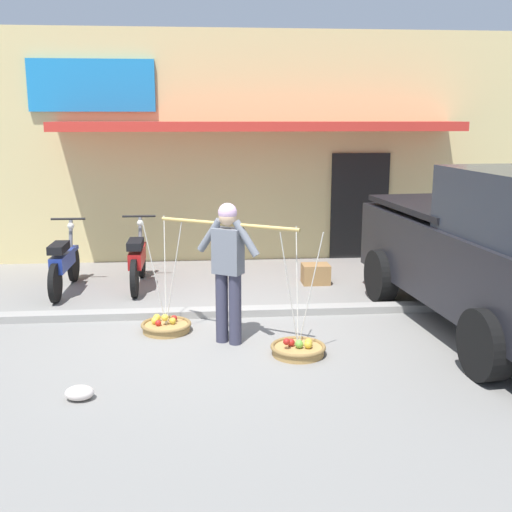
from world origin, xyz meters
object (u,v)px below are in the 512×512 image
object	(u,v)px
fruit_basket_left_side	(166,326)
motorcycle_nearest_shop	(64,263)
wooden_crate	(316,274)
fruit_vendor	(228,264)
fruit_basket_right_side	(298,348)
parked_truck	(504,253)
motorcycle_second_in_row	(138,259)
plastic_litter_bag	(79,393)

from	to	relation	value
fruit_basket_left_side	motorcycle_nearest_shop	size ratio (longest dim) A/B	0.80
wooden_crate	fruit_vendor	bearing A→B (deg)	-120.37
fruit_basket_right_side	parked_truck	world-z (taller)	parked_truck
fruit_vendor	motorcycle_second_in_row	bearing A→B (deg)	116.36
fruit_basket_left_side	wooden_crate	xyz separation A→B (m)	(2.32, 2.16, 0.08)
motorcycle_nearest_shop	motorcycle_second_in_row	xyz separation A→B (m)	(1.11, 0.18, 0.00)
fruit_vendor	fruit_basket_right_side	xyz separation A→B (m)	(0.77, -0.47, -0.90)
fruit_basket_right_side	motorcycle_second_in_row	xyz separation A→B (m)	(-2.09, 3.13, 0.38)
motorcycle_nearest_shop	fruit_basket_right_side	bearing A→B (deg)	-42.68
fruit_basket_right_side	plastic_litter_bag	size ratio (longest dim) A/B	5.18
fruit_basket_left_side	motorcycle_second_in_row	world-z (taller)	fruit_basket_left_side
parked_truck	motorcycle_second_in_row	bearing A→B (deg)	151.28
fruit_vendor	motorcycle_nearest_shop	size ratio (longest dim) A/B	0.93
motorcycle_second_in_row	plastic_litter_bag	bearing A→B (deg)	-92.58
fruit_basket_left_side	motorcycle_second_in_row	bearing A→B (deg)	103.95
fruit_basket_left_side	motorcycle_nearest_shop	bearing A→B (deg)	129.44
motorcycle_nearest_shop	motorcycle_second_in_row	world-z (taller)	same
fruit_basket_right_side	wooden_crate	world-z (taller)	fruit_basket_right_side
motorcycle_second_in_row	plastic_litter_bag	distance (m)	4.13
plastic_litter_bag	motorcycle_second_in_row	bearing A→B (deg)	87.42
fruit_vendor	fruit_basket_left_side	distance (m)	1.28
fruit_vendor	fruit_basket_right_side	size ratio (longest dim) A/B	1.17
motorcycle_nearest_shop	parked_truck	distance (m)	6.35
motorcycle_second_in_row	wooden_crate	xyz separation A→B (m)	(2.86, -0.04, -0.29)
fruit_vendor	wooden_crate	distance (m)	3.15
parked_truck	wooden_crate	size ratio (longest dim) A/B	11.02
fruit_basket_left_side	motorcycle_nearest_shop	xyz separation A→B (m)	(-1.66, 2.01, 0.38)
parked_truck	wooden_crate	world-z (taller)	parked_truck
motorcycle_nearest_shop	wooden_crate	distance (m)	3.99
fruit_vendor	fruit_basket_right_side	distance (m)	1.28
plastic_litter_bag	wooden_crate	world-z (taller)	wooden_crate
fruit_basket_left_side	parked_truck	bearing A→B (deg)	-5.45
plastic_litter_bag	wooden_crate	size ratio (longest dim) A/B	0.64
motorcycle_nearest_shop	motorcycle_second_in_row	size ratio (longest dim) A/B	1.00
motorcycle_second_in_row	parked_truck	size ratio (longest dim) A/B	0.38
fruit_basket_right_side	plastic_litter_bag	distance (m)	2.48
parked_truck	plastic_litter_bag	xyz separation A→B (m)	(-4.91, -1.52, -0.96)
fruit_vendor	plastic_litter_bag	world-z (taller)	fruit_vendor
fruit_vendor	motorcycle_nearest_shop	world-z (taller)	fruit_vendor
fruit_vendor	fruit_basket_left_side	bearing A→B (deg)	148.64
plastic_litter_bag	parked_truck	bearing A→B (deg)	17.18
motorcycle_second_in_row	plastic_litter_bag	world-z (taller)	motorcycle_second_in_row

